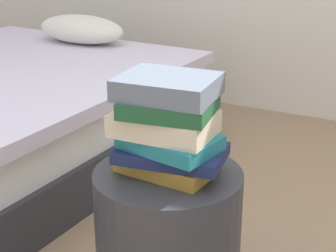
{
  "coord_description": "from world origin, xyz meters",
  "views": [
    {
      "loc": [
        0.63,
        -1.22,
        1.13
      ],
      "look_at": [
        0.0,
        0.0,
        0.61
      ],
      "focal_mm": 58.03,
      "sensor_mm": 36.0,
      "label": 1
    }
  ],
  "objects_px": {
    "side_table": "(168,244)",
    "book_slate": "(168,86)",
    "book_navy": "(171,154)",
    "book_cream": "(164,123)",
    "book_teal": "(170,142)",
    "book_forest": "(169,106)",
    "book_ochre": "(166,165)"
  },
  "relations": [
    {
      "from": "side_table",
      "to": "book_ochre",
      "type": "distance_m",
      "value": 0.26
    },
    {
      "from": "side_table",
      "to": "book_cream",
      "type": "bearing_deg",
      "value": -130.7
    },
    {
      "from": "book_navy",
      "to": "book_teal",
      "type": "bearing_deg",
      "value": -91.4
    },
    {
      "from": "book_slate",
      "to": "book_forest",
      "type": "bearing_deg",
      "value": -54.9
    },
    {
      "from": "book_ochre",
      "to": "book_forest",
      "type": "height_order",
      "value": "book_forest"
    },
    {
      "from": "book_teal",
      "to": "book_forest",
      "type": "relative_size",
      "value": 1.07
    },
    {
      "from": "book_ochre",
      "to": "book_slate",
      "type": "distance_m",
      "value": 0.23
    },
    {
      "from": "side_table",
      "to": "book_cream",
      "type": "distance_m",
      "value": 0.38
    },
    {
      "from": "book_navy",
      "to": "book_slate",
      "type": "relative_size",
      "value": 1.16
    },
    {
      "from": "book_navy",
      "to": "book_cream",
      "type": "xyz_separation_m",
      "value": [
        -0.02,
        -0.01,
        0.09
      ]
    },
    {
      "from": "book_ochre",
      "to": "side_table",
      "type": "bearing_deg",
      "value": -7.09
    },
    {
      "from": "book_navy",
      "to": "book_forest",
      "type": "bearing_deg",
      "value": -128.42
    },
    {
      "from": "side_table",
      "to": "book_ochre",
      "type": "height_order",
      "value": "book_ochre"
    },
    {
      "from": "book_teal",
      "to": "book_navy",
      "type": "bearing_deg",
      "value": 106.87
    },
    {
      "from": "book_teal",
      "to": "book_forest",
      "type": "bearing_deg",
      "value": 157.61
    },
    {
      "from": "side_table",
      "to": "book_slate",
      "type": "distance_m",
      "value": 0.48
    },
    {
      "from": "book_forest",
      "to": "side_table",
      "type": "bearing_deg",
      "value": 124.98
    },
    {
      "from": "book_navy",
      "to": "book_cream",
      "type": "bearing_deg",
      "value": -171.8
    },
    {
      "from": "book_ochre",
      "to": "book_slate",
      "type": "relative_size",
      "value": 1.03
    },
    {
      "from": "book_ochre",
      "to": "book_slate",
      "type": "bearing_deg",
      "value": 3.11
    },
    {
      "from": "book_slate",
      "to": "book_cream",
      "type": "bearing_deg",
      "value": -132.44
    },
    {
      "from": "book_teal",
      "to": "book_forest",
      "type": "distance_m",
      "value": 0.1
    },
    {
      "from": "book_navy",
      "to": "book_slate",
      "type": "height_order",
      "value": "book_slate"
    },
    {
      "from": "book_cream",
      "to": "book_teal",
      "type": "bearing_deg",
      "value": -8.05
    },
    {
      "from": "side_table",
      "to": "book_navy",
      "type": "relative_size",
      "value": 1.6
    },
    {
      "from": "book_forest",
      "to": "book_cream",
      "type": "bearing_deg",
      "value": 172.66
    },
    {
      "from": "book_navy",
      "to": "book_slate",
      "type": "distance_m",
      "value": 0.19
    },
    {
      "from": "side_table",
      "to": "book_navy",
      "type": "xyz_separation_m",
      "value": [
        0.01,
        -0.0,
        0.3
      ]
    },
    {
      "from": "book_forest",
      "to": "book_slate",
      "type": "bearing_deg",
      "value": 121.19
    },
    {
      "from": "book_teal",
      "to": "book_slate",
      "type": "distance_m",
      "value": 0.15
    },
    {
      "from": "side_table",
      "to": "book_teal",
      "type": "height_order",
      "value": "book_teal"
    },
    {
      "from": "side_table",
      "to": "book_teal",
      "type": "relative_size",
      "value": 1.87
    }
  ]
}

